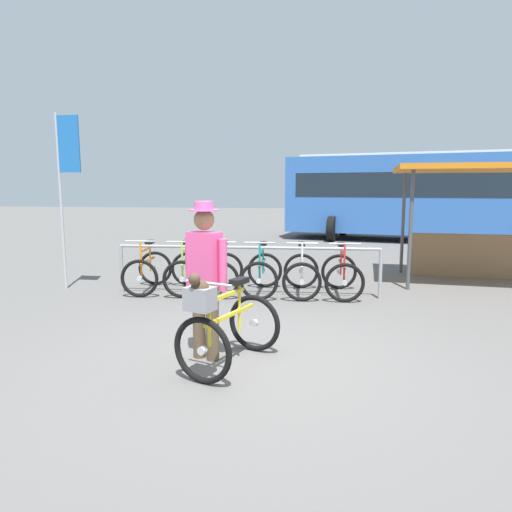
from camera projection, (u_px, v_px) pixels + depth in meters
ground_plane at (252, 359)px, 4.97m from camera, size 80.00×80.00×0.00m
bike_rack_rail at (247, 256)px, 7.86m from camera, size 4.61×0.22×0.88m
racked_bike_orange at (148, 271)px, 8.28m from camera, size 0.76×1.15×0.97m
racked_bike_lime at (185, 272)px, 8.21m from camera, size 0.85×1.21×0.97m
racked_bike_yellow at (223, 272)px, 8.14m from camera, size 0.78×1.17×0.97m
racked_bike_teal at (262, 273)px, 8.06m from camera, size 0.68×1.11×0.97m
racked_bike_white at (301, 274)px, 7.99m from camera, size 0.72×1.11×0.97m
racked_bike_red at (342, 275)px, 7.92m from camera, size 0.71×1.12×0.97m
featured_bicycle at (224, 324)px, 4.62m from camera, size 1.00×1.26×1.09m
person_with_featured_bike at (205, 274)px, 4.87m from camera, size 0.50×0.32×1.72m
bus_distant at (431, 192)px, 16.00m from camera, size 10.30×4.74×3.08m
market_stall at (473, 212)px, 9.13m from camera, size 3.31×2.59×2.30m
banner_flag at (66, 168)px, 8.17m from camera, size 0.45×0.05×3.20m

